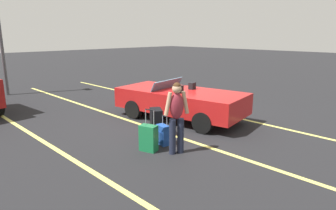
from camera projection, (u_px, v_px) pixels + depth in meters
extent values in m
plane|color=black|center=(180.00, 119.00, 9.56)|extent=(80.00, 80.00, 0.00)
cube|color=#EAE066|center=(207.00, 111.00, 10.51)|extent=(18.00, 0.12, 0.01)
cube|color=#EAE066|center=(150.00, 128.00, 8.67)|extent=(18.00, 0.12, 0.01)
cube|color=#EAE066|center=(62.00, 153.00, 6.82)|extent=(18.00, 0.12, 0.01)
cube|color=red|center=(180.00, 100.00, 9.41)|extent=(4.34, 2.43, 0.64)
cube|color=red|center=(146.00, 98.00, 10.25)|extent=(1.58, 1.87, 0.38)
cube|color=slate|center=(167.00, 84.00, 9.59)|extent=(0.44, 1.56, 0.31)
cube|color=black|center=(179.00, 89.00, 8.90)|extent=(0.20, 0.24, 0.22)
cube|color=black|center=(192.00, 86.00, 9.49)|extent=(0.20, 0.24, 0.22)
cylinder|color=black|center=(134.00, 109.00, 9.56)|extent=(0.63, 0.32, 0.60)
cylinder|color=black|center=(163.00, 100.00, 10.85)|extent=(0.63, 0.32, 0.60)
cylinder|color=black|center=(203.00, 123.00, 8.13)|extent=(0.63, 0.32, 0.60)
cylinder|color=black|center=(227.00, 110.00, 9.41)|extent=(0.63, 0.32, 0.60)
cube|color=black|center=(156.00, 122.00, 7.91)|extent=(0.55, 0.50, 0.74)
cube|color=black|center=(162.00, 124.00, 7.96)|extent=(0.33, 0.23, 0.41)
sphere|color=black|center=(152.00, 133.00, 8.14)|extent=(0.04, 0.04, 0.04)
sphere|color=black|center=(153.00, 137.00, 7.82)|extent=(0.04, 0.04, 0.04)
cube|color=#19723F|center=(149.00, 138.00, 6.90)|extent=(0.45, 0.35, 0.62)
cylinder|color=gray|center=(154.00, 118.00, 6.79)|extent=(0.03, 0.03, 0.36)
cylinder|color=gray|center=(146.00, 117.00, 6.89)|extent=(0.03, 0.03, 0.36)
cylinder|color=black|center=(150.00, 110.00, 6.80)|extent=(0.22, 0.09, 0.03)
sphere|color=black|center=(156.00, 149.00, 6.98)|extent=(0.04, 0.04, 0.04)
sphere|color=black|center=(146.00, 147.00, 7.11)|extent=(0.04, 0.04, 0.04)
cube|color=#1E479E|center=(163.00, 135.00, 7.30)|extent=(0.37, 0.26, 0.50)
cube|color=navy|center=(159.00, 137.00, 7.25)|extent=(0.27, 0.07, 0.28)
cylinder|color=gray|center=(167.00, 121.00, 7.17)|extent=(0.02, 0.02, 0.22)
cylinder|color=gray|center=(163.00, 120.00, 7.32)|extent=(0.02, 0.02, 0.22)
cylinder|color=black|center=(165.00, 116.00, 7.22)|extent=(0.19, 0.06, 0.03)
sphere|color=black|center=(168.00, 144.00, 7.30)|extent=(0.04, 0.04, 0.04)
sphere|color=black|center=(163.00, 142.00, 7.49)|extent=(0.04, 0.04, 0.04)
cylinder|color=#1E2338|center=(172.00, 137.00, 6.70)|extent=(0.20, 0.20, 0.82)
cylinder|color=#1E2338|center=(181.00, 136.00, 6.76)|extent=(0.20, 0.20, 0.82)
ellipsoid|color=maroon|center=(177.00, 106.00, 6.56)|extent=(0.33, 0.38, 0.60)
sphere|color=tan|center=(177.00, 89.00, 6.47)|extent=(0.21, 0.21, 0.21)
sphere|color=#472D19|center=(177.00, 86.00, 6.46)|extent=(0.18, 0.18, 0.18)
cylinder|color=tan|center=(168.00, 104.00, 6.48)|extent=(0.16, 0.21, 0.53)
cylinder|color=tan|center=(185.00, 102.00, 6.62)|extent=(0.16, 0.21, 0.53)
cylinder|color=#4C4C51|center=(0.00, 35.00, 12.65)|extent=(0.14, 0.14, 5.27)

